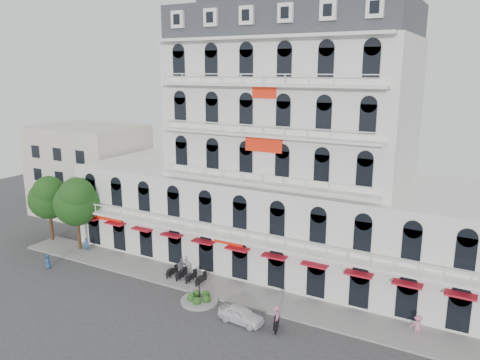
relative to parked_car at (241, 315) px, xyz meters
The scene contains 14 objects.
ground 5.19m from the parked_car, 108.51° to the right, with size 120.00×120.00×0.00m, color #38383A.
sidewalk 4.46m from the parked_car, 111.66° to the left, with size 53.00×4.00×0.16m, color gray.
main_building 16.17m from the parked_car, 97.11° to the left, with size 45.00×15.00×25.80m.
flank_building_west 35.47m from the parked_car, 154.46° to the left, with size 14.00×10.00×12.00m, color beige.
traffic_island 4.78m from the parked_car, 166.44° to the left, with size 3.20×3.20×1.60m.
parked_scooter_row 8.92m from the parked_car, 153.87° to the left, with size 4.40×1.80×1.10m, color black, non-canonical shape.
tree_west_outer 28.44m from the parked_car, 169.53° to the left, with size 4.50×4.48×7.76m.
tree_west_inner 23.59m from the parked_car, 168.49° to the left, with size 4.76×4.76×8.25m.
parked_car is the anchor object (origin of this frame).
rider_center 2.94m from the parked_car, ahead, with size 0.88×1.64×2.02m.
pedestrian_left 21.64m from the parked_car, behind, with size 0.73×0.48×1.50m, color navy.
pedestrian_mid 10.10m from the parked_car, 152.79° to the left, with size 1.07×0.45×1.83m, color slate.
pedestrian_right 13.22m from the parked_car, 20.45° to the left, with size 1.07×0.62×1.66m, color pink.
pedestrian_far 22.12m from the parked_car, 167.95° to the left, with size 0.56×0.37×1.54m, color #2B5681.
Camera 1 is at (17.55, -24.05, 19.28)m, focal length 35.00 mm.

